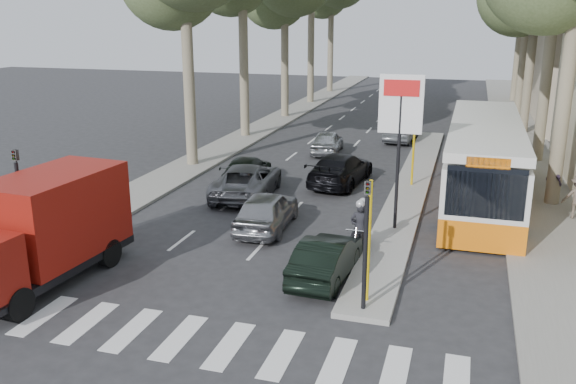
# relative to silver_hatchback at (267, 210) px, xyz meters

# --- Properties ---
(ground) EXTENTS (120.00, 120.00, 0.00)m
(ground) POSITION_rel_silver_hatchback_xyz_m (1.26, -4.00, -0.71)
(ground) COLOR #28282B
(ground) RESTS_ON ground
(sidewalk_right) EXTENTS (3.20, 70.00, 0.12)m
(sidewalk_right) POSITION_rel_silver_hatchback_xyz_m (9.86, 21.00, -0.65)
(sidewalk_right) COLOR gray
(sidewalk_right) RESTS_ON ground
(median_left) EXTENTS (2.40, 64.00, 0.12)m
(median_left) POSITION_rel_silver_hatchback_xyz_m (-6.74, 24.00, -0.65)
(median_left) COLOR gray
(median_left) RESTS_ON ground
(traffic_island) EXTENTS (1.50, 26.00, 0.16)m
(traffic_island) POSITION_rel_silver_hatchback_xyz_m (4.51, 7.00, -0.63)
(traffic_island) COLOR gray
(traffic_island) RESTS_ON ground
(billboard) EXTENTS (1.50, 12.10, 5.60)m
(billboard) POSITION_rel_silver_hatchback_xyz_m (4.51, 1.00, 3.00)
(billboard) COLOR yellow
(billboard) RESTS_ON ground
(traffic_light_island) EXTENTS (0.16, 0.41, 3.60)m
(traffic_light_island) POSITION_rel_silver_hatchback_xyz_m (4.51, -5.50, 1.78)
(traffic_light_island) COLOR black
(traffic_light_island) RESTS_ON ground
(traffic_light_left) EXTENTS (0.16, 0.41, 3.60)m
(traffic_light_left) POSITION_rel_silver_hatchback_xyz_m (-6.34, -5.00, 1.78)
(traffic_light_left) COLOR black
(traffic_light_left) RESTS_ON ground
(silver_hatchback) EXTENTS (1.87, 4.23, 1.41)m
(silver_hatchback) POSITION_rel_silver_hatchback_xyz_m (0.00, 0.00, 0.00)
(silver_hatchback) COLOR gray
(silver_hatchback) RESTS_ON ground
(dark_hatchback) EXTENTS (1.54, 3.91, 1.27)m
(dark_hatchback) POSITION_rel_silver_hatchback_xyz_m (3.06, -3.59, -0.07)
(dark_hatchback) COLOR black
(dark_hatchback) RESTS_ON ground
(queue_car_a) EXTENTS (3.01, 5.37, 1.42)m
(queue_car_a) POSITION_rel_silver_hatchback_xyz_m (-2.12, 3.68, 0.00)
(queue_car_a) COLOR #4C4E54
(queue_car_a) RESTS_ON ground
(queue_car_b) EXTENTS (2.51, 5.13, 1.44)m
(queue_car_b) POSITION_rel_silver_hatchback_xyz_m (1.30, 6.73, 0.01)
(queue_car_b) COLOR black
(queue_car_b) RESTS_ON ground
(queue_car_c) EXTENTS (1.88, 3.95, 1.30)m
(queue_car_c) POSITION_rel_silver_hatchback_xyz_m (-0.75, 12.82, -0.06)
(queue_car_c) COLOR #A0A4A8
(queue_car_c) RESTS_ON ground
(queue_car_d) EXTENTS (1.86, 4.47, 1.44)m
(queue_car_d) POSITION_rel_silver_hatchback_xyz_m (2.87, 17.56, 0.01)
(queue_car_d) COLOR #505458
(queue_car_d) RESTS_ON ground
(queue_car_e) EXTENTS (2.17, 4.33, 1.21)m
(queue_car_e) POSITION_rel_silver_hatchback_xyz_m (-2.94, 5.82, -0.10)
(queue_car_e) COLOR black
(queue_car_e) RESTS_ON ground
(red_truck) EXTENTS (2.64, 6.02, 3.13)m
(red_truck) POSITION_rel_silver_hatchback_xyz_m (-4.66, -6.14, 0.95)
(red_truck) COLOR black
(red_truck) RESTS_ON ground
(city_bus) EXTENTS (2.86, 12.75, 3.36)m
(city_bus) POSITION_rel_silver_hatchback_xyz_m (7.46, 5.92, 1.06)
(city_bus) COLOR orange
(city_bus) RESTS_ON ground
(motorcycle) EXTENTS (0.79, 2.18, 1.86)m
(motorcycle) POSITION_rel_silver_hatchback_xyz_m (3.67, -1.24, 0.14)
(motorcycle) COLOR black
(motorcycle) RESTS_ON ground
(pedestrian_near) EXTENTS (0.88, 1.14, 1.75)m
(pedestrian_near) POSITION_rel_silver_hatchback_xyz_m (10.26, 6.01, 0.29)
(pedestrian_near) COLOR #40324B
(pedestrian_near) RESTS_ON sidewalk_right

